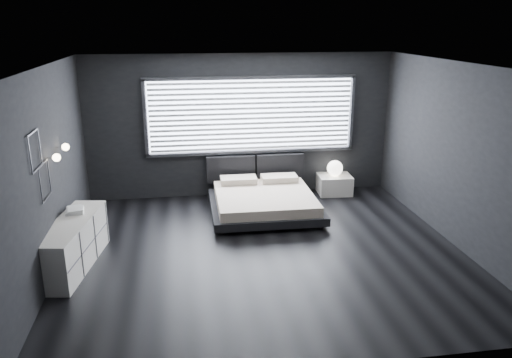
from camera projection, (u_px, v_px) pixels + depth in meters
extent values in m
plane|color=black|center=(265.00, 251.00, 7.65)|extent=(6.00, 6.00, 0.00)
plane|color=silver|center=(266.00, 65.00, 6.80)|extent=(6.00, 6.00, 0.00)
cube|color=black|center=(241.00, 126.00, 9.82)|extent=(6.00, 0.04, 2.80)
cube|color=black|center=(316.00, 243.00, 4.64)|extent=(6.00, 0.04, 2.80)
cube|color=black|center=(48.00, 173.00, 6.79)|extent=(0.04, 5.50, 2.80)
cube|color=black|center=(457.00, 155.00, 7.67)|extent=(0.04, 5.50, 2.80)
cube|color=white|center=(251.00, 115.00, 9.76)|extent=(4.00, 0.02, 1.38)
cube|color=#47474C|center=(145.00, 119.00, 9.44)|extent=(0.06, 0.08, 1.48)
cube|color=#47474C|center=(352.00, 113.00, 10.04)|extent=(0.06, 0.08, 1.48)
cube|color=#47474C|center=(251.00, 78.00, 9.52)|extent=(4.14, 0.08, 0.06)
cube|color=#47474C|center=(252.00, 152.00, 9.96)|extent=(4.14, 0.08, 0.06)
cube|color=silver|center=(252.00, 116.00, 9.71)|extent=(3.94, 0.03, 1.32)
cube|color=black|center=(231.00, 168.00, 9.93)|extent=(0.96, 0.16, 0.52)
cube|color=black|center=(280.00, 166.00, 10.08)|extent=(0.96, 0.16, 0.52)
cylinder|color=silver|center=(51.00, 158.00, 6.78)|extent=(0.10, 0.02, 0.02)
sphere|color=#FFE5B7|center=(56.00, 158.00, 6.79)|extent=(0.11, 0.11, 0.11)
cylinder|color=silver|center=(61.00, 147.00, 7.35)|extent=(0.10, 0.02, 0.02)
sphere|color=#FFE5B7|center=(66.00, 147.00, 7.36)|extent=(0.11, 0.11, 0.11)
cube|color=#47474C|center=(33.00, 133.00, 6.07)|extent=(0.01, 0.46, 0.02)
cube|color=#47474C|center=(38.00, 169.00, 6.21)|extent=(0.01, 0.46, 0.02)
cube|color=#47474C|center=(40.00, 146.00, 6.35)|extent=(0.01, 0.02, 0.46)
cube|color=#47474C|center=(30.00, 156.00, 5.92)|extent=(0.01, 0.02, 0.46)
cube|color=#47474C|center=(43.00, 164.00, 6.44)|extent=(0.01, 0.46, 0.02)
cube|color=#47474C|center=(47.00, 198.00, 6.58)|extent=(0.01, 0.46, 0.02)
cube|color=#47474C|center=(49.00, 176.00, 6.73)|extent=(0.01, 0.02, 0.46)
cube|color=#47474C|center=(41.00, 186.00, 6.30)|extent=(0.01, 0.02, 0.46)
cube|color=black|center=(222.00, 231.00, 8.32)|extent=(0.11, 0.11, 0.07)
cube|color=black|center=(320.00, 225.00, 8.54)|extent=(0.11, 0.11, 0.07)
cube|color=black|center=(216.00, 200.00, 9.74)|extent=(0.11, 0.11, 0.07)
cube|color=black|center=(300.00, 196.00, 9.96)|extent=(0.11, 0.11, 0.07)
cube|color=black|center=(264.00, 206.00, 9.11)|extent=(1.98, 1.89, 0.14)
cube|color=beige|center=(265.00, 198.00, 9.06)|extent=(1.76, 1.76, 0.18)
cube|color=beige|center=(239.00, 180.00, 9.61)|extent=(0.70, 0.38, 0.12)
cube|color=beige|center=(279.00, 178.00, 9.72)|extent=(0.70, 0.38, 0.12)
cube|color=silver|center=(334.00, 184.00, 10.17)|extent=(0.69, 0.58, 0.38)
sphere|color=white|center=(335.00, 168.00, 10.05)|extent=(0.31, 0.31, 0.31)
cube|color=silver|center=(73.00, 244.00, 7.09)|extent=(0.76, 1.78, 0.69)
cube|color=#47474C|center=(90.00, 244.00, 7.09)|extent=(0.29, 1.68, 0.67)
cube|color=white|center=(75.00, 211.00, 7.34)|extent=(0.28, 0.35, 0.04)
cube|color=white|center=(75.00, 209.00, 7.32)|extent=(0.27, 0.32, 0.03)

